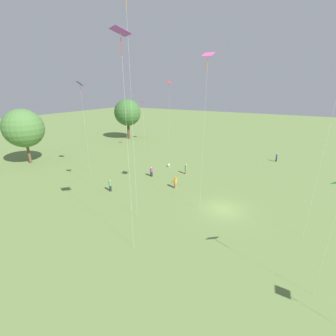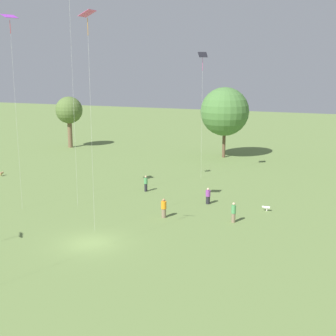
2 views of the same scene
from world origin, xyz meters
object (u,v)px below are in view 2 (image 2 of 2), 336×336
at_px(person_0, 208,196).
at_px(kite_0, 203,60).
at_px(kite_1, 88,23).
at_px(kite_4, 10,23).
at_px(person_2, 146,184).
at_px(dog_1, 266,208).
at_px(dog_0, 2,173).
at_px(person_3, 164,208).
at_px(person_5, 234,213).

height_order(person_0, kite_0, kite_0).
height_order(kite_1, kite_4, kite_4).
xyz_separation_m(person_2, dog_1, (13.61, -2.02, -0.54)).
bearing_deg(person_2, kite_0, 17.78).
bearing_deg(person_0, kite_1, -63.67).
bearing_deg(kite_4, person_2, 32.72).
bearing_deg(kite_0, person_2, -101.28).
relative_size(person_2, kite_4, 0.10).
xyz_separation_m(person_2, dog_0, (-20.01, -0.35, -0.53)).
distance_m(person_3, kite_0, 20.63).
bearing_deg(person_2, person_0, -62.02).
bearing_deg(kite_0, person_0, -54.01).
height_order(person_2, dog_1, person_2).
distance_m(person_3, person_5, 6.24).
height_order(kite_4, dog_1, kite_4).
bearing_deg(dog_0, kite_1, -37.81).
bearing_deg(kite_0, person_3, -69.92).
relative_size(person_5, kite_0, 0.12).
distance_m(person_5, kite_4, 25.90).
relative_size(person_3, kite_0, 0.12).
bearing_deg(kite_0, person_5, -47.90).
bearing_deg(dog_1, dog_0, 78.99).
distance_m(kite_4, dog_0, 22.92).
xyz_separation_m(kite_4, dog_1, (21.72, 8.47, -16.77)).
relative_size(person_3, kite_4, 0.10).
height_order(person_2, dog_0, person_2).
bearing_deg(dog_0, kite_0, 12.14).
distance_m(person_3, kite_4, 21.42).
bearing_deg(person_5, kite_1, 96.56).
distance_m(person_5, dog_1, 4.91).
bearing_deg(person_5, dog_0, 51.94).
xyz_separation_m(person_0, person_3, (-2.24, -5.75, 0.07)).
bearing_deg(kite_1, dog_0, -74.46).
relative_size(person_3, kite_1, 0.10).
xyz_separation_m(person_2, person_3, (5.57, -7.67, -0.02)).
bearing_deg(dog_1, person_0, 80.92).
xyz_separation_m(person_0, kite_4, (-15.92, -8.56, 16.32)).
xyz_separation_m(person_3, person_5, (6.13, 1.17, 0.03)).
relative_size(person_3, person_5, 0.98).
distance_m(person_0, kite_0, 17.17).
bearing_deg(kite_4, dog_0, 120.00).
relative_size(person_2, person_5, 0.98).
height_order(kite_0, kite_4, kite_4).
xyz_separation_m(person_5, dog_1, (1.91, 4.49, -0.56)).
bearing_deg(person_0, dog_1, 53.92).
distance_m(kite_0, kite_1, 21.34).
bearing_deg(person_5, kite_0, 2.24).
bearing_deg(kite_1, person_2, -126.53).
xyz_separation_m(person_0, kite_0, (-4.24, 9.90, 13.36)).
xyz_separation_m(person_0, dog_0, (-27.82, 1.58, -0.44)).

